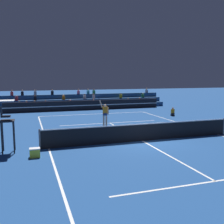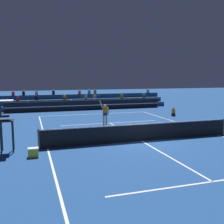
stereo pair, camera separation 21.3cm
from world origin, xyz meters
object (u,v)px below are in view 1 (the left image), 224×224
ball_kid_courtside (173,112)px  umpire_chair (6,119)px  equipment_cooler (35,153)px  tennis_player (105,114)px  tennis_ball (125,126)px

ball_kid_courtside → umpire_chair: bearing=-150.4°
umpire_chair → equipment_cooler: size_ratio=5.34×
tennis_player → equipment_cooler: 8.62m
umpire_chair → ball_kid_courtside: umpire_chair is taller
umpire_chair → equipment_cooler: bearing=-45.8°
tennis_player → equipment_cooler: bearing=-129.7°
umpire_chair → tennis_player: bearing=38.0°
tennis_ball → tennis_player: bearing=158.4°
equipment_cooler → tennis_player: bearing=50.3°
umpire_chair → tennis_player: size_ratio=1.07×
ball_kid_courtside → tennis_player: (-7.86, -3.02, 0.66)m
umpire_chair → ball_kid_courtside: bearing=29.6°
tennis_player → tennis_ball: tennis_player is taller
umpire_chair → tennis_ball: size_ratio=39.26×
tennis_ball → equipment_cooler: bearing=-139.0°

